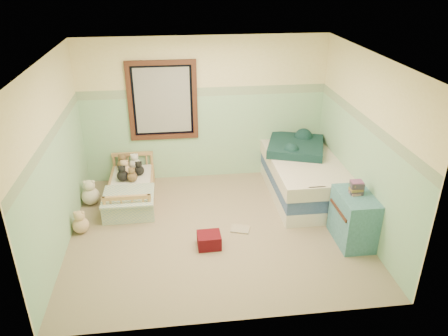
{
  "coord_description": "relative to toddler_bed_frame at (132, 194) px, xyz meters",
  "views": [
    {
      "loc": [
        -0.53,
        -5.3,
        3.58
      ],
      "look_at": [
        0.16,
        0.35,
        0.83
      ],
      "focal_mm": 34.6,
      "sensor_mm": 36.0,
      "label": 1
    }
  ],
  "objects": [
    {
      "name": "twin_bed_frame",
      "position": [
        2.84,
        -0.1,
        0.02
      ],
      "size": [
        1.05,
        2.1,
        0.22
      ],
      "primitive_type": "cube",
      "color": "white",
      "rests_on": "floor"
    },
    {
      "name": "floor_book",
      "position": [
        1.64,
        -1.11,
        -0.08
      ],
      "size": [
        0.32,
        0.28,
        0.02
      ],
      "primitive_type": "cube",
      "rotation": [
        0.0,
        0.0,
        -0.33
      ],
      "color": "gold",
      "rests_on": "floor"
    },
    {
      "name": "extra_plush_0",
      "position": [
        0.03,
        0.06,
        0.3
      ],
      "size": [
        0.17,
        0.17,
        0.17
      ],
      "primitive_type": "sphere",
      "color": "brown",
      "rests_on": "toddler_mattress"
    },
    {
      "name": "wall_right",
      "position": [
        3.39,
        -1.05,
        1.16
      ],
      "size": [
        0.04,
        3.6,
        2.5
      ],
      "primitive_type": "cube",
      "color": "beige",
      "rests_on": "floor"
    },
    {
      "name": "plush_floor_cream",
      "position": [
        -0.64,
        -0.07,
        0.05
      ],
      "size": [
        0.29,
        0.29,
        0.29
      ],
      "primitive_type": "sphere",
      "color": "beige",
      "rests_on": "floor"
    },
    {
      "name": "plush_bed_white",
      "position": [
        0.05,
        0.5,
        0.31
      ],
      "size": [
        0.2,
        0.2,
        0.2
      ],
      "primitive_type": "sphere",
      "color": "silver",
      "rests_on": "toddler_mattress"
    },
    {
      "name": "red_pillow",
      "position": [
        1.15,
        -1.45,
        0.01
      ],
      "size": [
        0.33,
        0.29,
        0.2
      ],
      "primitive_type": "cube",
      "rotation": [
        0.0,
        0.0,
        0.03
      ],
      "color": "maroon",
      "rests_on": "floor"
    },
    {
      "name": "wall_front",
      "position": [
        1.29,
        -2.85,
        1.16
      ],
      "size": [
        4.2,
        0.04,
        2.5
      ],
      "primitive_type": "cube",
      "color": "beige",
      "rests_on": "floor"
    },
    {
      "name": "extra_plush_1",
      "position": [
        -0.13,
        0.1,
        0.3
      ],
      "size": [
        0.19,
        0.19,
        0.19
      ],
      "primitive_type": "sphere",
      "color": "black",
      "rests_on": "toddler_mattress"
    },
    {
      "name": "dresser",
      "position": [
        3.15,
        -1.55,
        0.27
      ],
      "size": [
        0.46,
        0.73,
        0.73
      ],
      "primitive_type": "cube",
      "color": "#34666D",
      "rests_on": "floor"
    },
    {
      "name": "wall_left",
      "position": [
        -0.81,
        -1.05,
        1.16
      ],
      "size": [
        0.04,
        3.6,
        2.5
      ],
      "primitive_type": "cube",
      "color": "beige",
      "rests_on": "floor"
    },
    {
      "name": "toddler_bed_frame",
      "position": [
        0.0,
        0.0,
        0.0
      ],
      "size": [
        0.72,
        1.43,
        0.18
      ],
      "primitive_type": "cube",
      "color": "#A27439",
      "rests_on": "floor"
    },
    {
      "name": "twin_mattress",
      "position": [
        2.84,
        -0.1,
        0.46
      ],
      "size": [
        1.09,
        2.15,
        0.22
      ],
      "primitive_type": "cube",
      "color": "beige",
      "rests_on": "twin_boxspring"
    },
    {
      "name": "floor",
      "position": [
        1.29,
        -1.05,
        -0.1
      ],
      "size": [
        4.2,
        3.6,
        0.02
      ],
      "primitive_type": "cube",
      "color": "#7B654E",
      "rests_on": "ground"
    },
    {
      "name": "window_frame",
      "position": [
        0.59,
        0.71,
        1.36
      ],
      "size": [
        1.16,
        0.06,
        1.36
      ],
      "primitive_type": "cube",
      "color": "#401E12",
      "rests_on": "wall_back"
    },
    {
      "name": "border_strip",
      "position": [
        1.29,
        0.74,
        1.48
      ],
      "size": [
        4.2,
        0.01,
        0.15
      ],
      "primitive_type": "cube",
      "color": "#396840",
      "rests_on": "wall_back"
    },
    {
      "name": "patchwork_quilt",
      "position": [
        0.0,
        -0.45,
        0.23
      ],
      "size": [
        0.78,
        0.72,
        0.03
      ],
      "primitive_type": "cube",
      "color": "#588DB2",
      "rests_on": "toddler_mattress"
    },
    {
      "name": "plush_bed_brown",
      "position": [
        -0.15,
        0.5,
        0.32
      ],
      "size": [
        0.21,
        0.21,
        0.21
      ],
      "primitive_type": "sphere",
      "color": "brown",
      "rests_on": "toddler_mattress"
    },
    {
      "name": "plush_bed_dark",
      "position": [
        0.13,
        0.28,
        0.3
      ],
      "size": [
        0.17,
        0.17,
        0.17
      ],
      "primitive_type": "sphere",
      "color": "black",
      "rests_on": "toddler_mattress"
    },
    {
      "name": "book_stack",
      "position": [
        3.15,
        -1.5,
        0.72
      ],
      "size": [
        0.18,
        0.15,
        0.17
      ],
      "primitive_type": "cube",
      "rotation": [
        0.0,
        0.0,
        -0.1
      ],
      "color": "#4D2E2C",
      "rests_on": "dresser"
    },
    {
      "name": "wall_back",
      "position": [
        1.29,
        0.75,
        1.16
      ],
      "size": [
        4.2,
        0.04,
        2.5
      ],
      "primitive_type": "cube",
      "color": "beige",
      "rests_on": "floor"
    },
    {
      "name": "twin_boxspring",
      "position": [
        2.84,
        -0.1,
        0.24
      ],
      "size": [
        1.05,
        2.1,
        0.22
      ],
      "primitive_type": "cube",
      "color": "navy",
      "rests_on": "twin_bed_frame"
    },
    {
      "name": "plush_bed_tan",
      "position": [
        -0.1,
        0.28,
        0.31
      ],
      "size": [
        0.2,
        0.2,
        0.2
      ],
      "primitive_type": "sphere",
      "color": "#DDB284",
      "rests_on": "toddler_mattress"
    },
    {
      "name": "window_blinds",
      "position": [
        0.59,
        0.72,
        1.36
      ],
      "size": [
        0.92,
        0.01,
        1.12
      ],
      "primitive_type": "cube",
      "color": "#B7B7B3",
      "rests_on": "window_frame"
    },
    {
      "name": "plush_floor_tan",
      "position": [
        -0.66,
        -0.88,
        0.03
      ],
      "size": [
        0.24,
        0.24,
        0.24
      ],
      "primitive_type": "sphere",
      "color": "#DDB284",
      "rests_on": "floor"
    },
    {
      "name": "wainscot_mint",
      "position": [
        1.29,
        0.74,
        0.66
      ],
      "size": [
        4.2,
        0.01,
        1.5
      ],
      "primitive_type": "cube",
      "color": "#96C196",
      "rests_on": "floor"
    },
    {
      "name": "toddler_mattress",
      "position": [
        0.0,
        0.0,
        0.15
      ],
      "size": [
        0.65,
        1.37,
        0.12
      ],
      "primitive_type": "cube",
      "color": "silver",
      "rests_on": "toddler_bed_frame"
    },
    {
      "name": "ceiling",
      "position": [
        1.29,
        -1.05,
        2.42
      ],
      "size": [
        4.2,
        3.6,
        0.02
      ],
      "primitive_type": "cube",
      "color": "white",
      "rests_on": "wall_back"
    },
    {
      "name": "teal_blanket",
      "position": [
        2.79,
        0.2,
        0.64
      ],
      "size": [
        1.15,
        1.18,
        0.14
      ],
      "primitive_type": "cube",
      "rotation": [
        0.0,
        0.0,
        -0.33
      ],
      "color": "black",
      "rests_on": "twin_mattress"
    }
  ]
}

